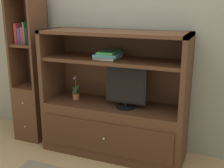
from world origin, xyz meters
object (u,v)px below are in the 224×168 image
Objects in this scene: upright_book_row at (24,34)px; tv_monitor at (126,87)px; magazine_stack at (109,54)px; bookshelf_tall at (32,90)px; media_console at (114,115)px; potted_plant at (76,95)px.

tv_monitor is at bearing -2.38° from upright_book_row.
tv_monitor is at bearing -15.88° from magazine_stack.
bookshelf_tall is (-1.28, 0.06, -0.20)m from tv_monitor.
bookshelf_tall is at bearing 177.15° from tv_monitor.
bookshelf_tall is at bearing 179.85° from media_console.
tv_monitor is 1.61× the size of potted_plant.
tv_monitor is 1.30m from bookshelf_tall.
media_console is 1.45m from upright_book_row.
upright_book_row is at bearing -179.48° from potted_plant.
media_console reaches higher than potted_plant.
potted_plant is 0.16× the size of bookshelf_tall.
bookshelf_tall reaches higher than potted_plant.
potted_plant is 0.96m from upright_book_row.
upright_book_row reaches higher than tv_monitor.
potted_plant is at bearing 174.61° from tv_monitor.
tv_monitor reaches higher than potted_plant.
tv_monitor is 1.82× the size of upright_book_row.
upright_book_row is (-1.09, -0.01, 0.17)m from magazine_stack.
bookshelf_tall is 0.70m from upright_book_row.
potted_plant is 0.66m from magazine_stack.
bookshelf_tall reaches higher than tv_monitor.
magazine_stack is at bearing 164.12° from tv_monitor.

